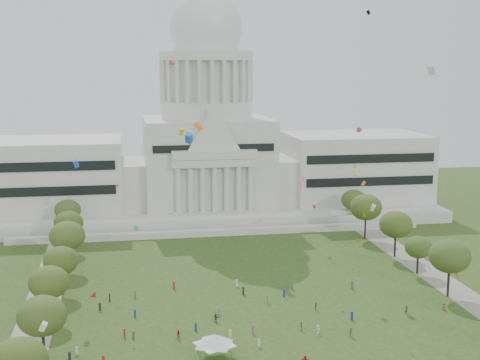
% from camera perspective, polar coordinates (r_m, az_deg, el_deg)
% --- Properties ---
extents(ground, '(400.00, 400.00, 0.00)m').
position_cam_1_polar(ground, '(134.43, 3.36, -13.43)').
color(ground, '#304619').
rests_on(ground, ground).
extents(capitol, '(160.00, 64.50, 91.30)m').
position_cam_1_polar(capitol, '(237.49, -2.82, 2.38)').
color(capitol, silver).
rests_on(capitol, ground).
extents(path_left, '(8.00, 160.00, 0.04)m').
position_cam_1_polar(path_left, '(160.45, -16.44, -9.89)').
color(path_left, gray).
rests_on(path_left, ground).
extents(path_right, '(8.00, 160.00, 0.04)m').
position_cam_1_polar(path_right, '(176.69, 16.56, -8.05)').
color(path_right, gray).
rests_on(path_right, ground).
extents(row_tree_l_1, '(8.86, 8.86, 12.59)m').
position_cam_1_polar(row_tree_l_1, '(126.19, -16.54, -11.05)').
color(row_tree_l_1, black).
rests_on(row_tree_l_1, ground).
extents(row_tree_l_2, '(8.42, 8.42, 11.97)m').
position_cam_1_polar(row_tree_l_2, '(145.45, -16.00, -8.40)').
color(row_tree_l_2, black).
rests_on(row_tree_l_2, ground).
extents(row_tree_r_2, '(9.55, 9.55, 13.58)m').
position_cam_1_polar(row_tree_r_2, '(161.56, 17.47, -6.22)').
color(row_tree_r_2, black).
rests_on(row_tree_r_2, ground).
extents(row_tree_l_3, '(8.12, 8.12, 11.55)m').
position_cam_1_polar(row_tree_l_3, '(161.23, -15.04, -6.66)').
color(row_tree_l_3, black).
rests_on(row_tree_l_3, ground).
extents(row_tree_r_3, '(7.01, 7.01, 9.98)m').
position_cam_1_polar(row_tree_r_3, '(177.06, 14.98, -5.56)').
color(row_tree_r_3, black).
rests_on(row_tree_r_3, ground).
extents(row_tree_l_4, '(9.29, 9.29, 13.21)m').
position_cam_1_polar(row_tree_l_4, '(178.70, -14.54, -4.63)').
color(row_tree_l_4, black).
rests_on(row_tree_l_4, ground).
extents(row_tree_r_4, '(9.19, 9.19, 13.06)m').
position_cam_1_polar(row_tree_r_4, '(190.41, 13.16, -3.72)').
color(row_tree_r_4, black).
rests_on(row_tree_r_4, ground).
extents(row_tree_l_5, '(8.33, 8.33, 11.85)m').
position_cam_1_polar(row_tree_l_5, '(197.03, -14.42, -3.57)').
color(row_tree_l_5, black).
rests_on(row_tree_l_5, ground).
extents(row_tree_r_5, '(9.82, 9.82, 13.96)m').
position_cam_1_polar(row_tree_r_5, '(208.04, 10.69, -2.30)').
color(row_tree_r_5, black).
rests_on(row_tree_r_5, ground).
extents(row_tree_l_6, '(8.19, 8.19, 11.64)m').
position_cam_1_polar(row_tree_l_6, '(214.83, -14.49, -2.51)').
color(row_tree_l_6, black).
rests_on(row_tree_l_6, ground).
extents(row_tree_r_6, '(8.42, 8.42, 11.97)m').
position_cam_1_polar(row_tree_r_6, '(225.65, 9.69, -1.69)').
color(row_tree_r_6, black).
rests_on(row_tree_r_6, ground).
extents(event_tent, '(10.98, 10.98, 4.64)m').
position_cam_1_polar(event_tent, '(125.30, -2.21, -13.43)').
color(event_tent, '#4C4C4C').
rests_on(event_tent, ground).
extents(person_0, '(0.95, 0.82, 1.64)m').
position_cam_1_polar(person_0, '(155.13, 16.99, -10.29)').
color(person_0, olive).
rests_on(person_0, ground).
extents(person_2, '(0.92, 0.69, 1.70)m').
position_cam_1_polar(person_2, '(151.11, 14.05, -10.69)').
color(person_2, '#4C4C51').
rests_on(person_2, ground).
extents(person_3, '(1.09, 1.29, 1.77)m').
position_cam_1_polar(person_3, '(137.50, 6.67, -12.54)').
color(person_3, silver).
rests_on(person_3, ground).
extents(person_4, '(0.78, 1.19, 1.88)m').
position_cam_1_polar(person_4, '(138.55, 5.25, -12.31)').
color(person_4, olive).
rests_on(person_4, ground).
extents(person_5, '(1.64, 1.67, 1.81)m').
position_cam_1_polar(person_5, '(142.37, -2.08, -11.66)').
color(person_5, '#4C4C51').
rests_on(person_5, ground).
extents(person_8, '(1.01, 0.79, 1.81)m').
position_cam_1_polar(person_8, '(134.78, -5.30, -12.98)').
color(person_8, '#B21E1E').
rests_on(person_8, ground).
extents(person_9, '(1.35, 1.27, 1.90)m').
position_cam_1_polar(person_9, '(137.04, 9.44, -12.66)').
color(person_9, '#4C4C51').
rests_on(person_9, ground).
extents(person_10, '(0.67, 1.10, 1.79)m').
position_cam_1_polar(person_10, '(149.47, 6.48, -10.66)').
color(person_10, '#33723F').
rests_on(person_10, ground).
extents(person_11, '(1.82, 1.29, 1.83)m').
position_cam_1_polar(person_11, '(124.04, 5.58, -15.08)').
color(person_11, '#B21E1E').
rests_on(person_11, ground).
extents(distant_crowd, '(64.05, 38.86, 1.91)m').
position_cam_1_polar(distant_crowd, '(146.82, -2.73, -10.99)').
color(distant_crowd, '#26262B').
rests_on(distant_crowd, ground).
extents(kite_swarm, '(88.82, 100.73, 60.54)m').
position_cam_1_polar(kite_swarm, '(131.40, 2.93, -0.60)').
color(kite_swarm, '#E54C8C').
rests_on(kite_swarm, ground).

